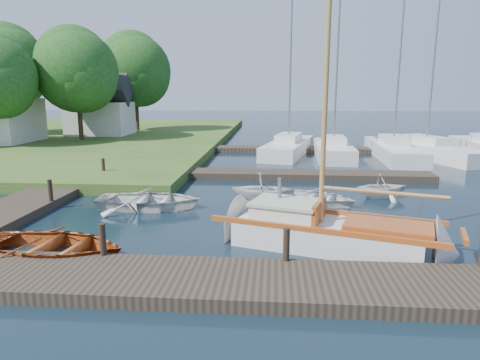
# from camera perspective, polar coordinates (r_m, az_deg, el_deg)

# --- Properties ---
(ground) EXTENTS (160.00, 160.00, 0.00)m
(ground) POSITION_cam_1_polar(r_m,az_deg,el_deg) (15.35, 0.00, -4.39)
(ground) COLOR black
(ground) RESTS_ON ground
(near_dock) EXTENTS (18.00, 2.20, 0.30)m
(near_dock) POSITION_cam_1_polar(r_m,az_deg,el_deg) (9.69, -2.85, -13.45)
(near_dock) COLOR black
(near_dock) RESTS_ON ground
(left_dock) EXTENTS (2.20, 18.00, 0.30)m
(left_dock) POSITION_cam_1_polar(r_m,az_deg,el_deg) (19.48, -23.67, -1.44)
(left_dock) COLOR black
(left_dock) RESTS_ON ground
(far_dock) EXTENTS (14.00, 1.60, 0.30)m
(far_dock) POSITION_cam_1_polar(r_m,az_deg,el_deg) (21.61, 6.65, 0.72)
(far_dock) COLOR black
(far_dock) RESTS_ON ground
(pontoon) EXTENTS (30.00, 1.60, 0.30)m
(pontoon) POSITION_cam_1_polar(r_m,az_deg,el_deg) (32.21, 20.43, 3.71)
(pontoon) COLOR black
(pontoon) RESTS_ON ground
(mooring_post_1) EXTENTS (0.16, 0.16, 0.80)m
(mooring_post_1) POSITION_cam_1_polar(r_m,az_deg,el_deg) (11.14, -17.84, -7.55)
(mooring_post_1) COLOR black
(mooring_post_1) RESTS_ON near_dock
(mooring_post_2) EXTENTS (0.16, 0.16, 0.80)m
(mooring_post_2) POSITION_cam_1_polar(r_m,az_deg,el_deg) (10.34, 6.20, -8.54)
(mooring_post_2) COLOR black
(mooring_post_2) RESTS_ON near_dock
(mooring_post_4) EXTENTS (0.16, 0.16, 0.80)m
(mooring_post_4) POSITION_cam_1_polar(r_m,az_deg,el_deg) (17.18, -23.97, -1.26)
(mooring_post_4) COLOR black
(mooring_post_4) RESTS_ON left_dock
(mooring_post_5) EXTENTS (0.16, 0.16, 0.80)m
(mooring_post_5) POSITION_cam_1_polar(r_m,az_deg,el_deg) (21.61, -17.76, 1.71)
(mooring_post_5) COLOR black
(mooring_post_5) RESTS_ON left_dock
(sailboat) EXTENTS (7.41, 4.06, 9.83)m
(sailboat) POSITION_cam_1_polar(r_m,az_deg,el_deg) (12.28, 12.29, -7.19)
(sailboat) COLOR silver
(sailboat) RESTS_ON ground
(dinghy) EXTENTS (4.26, 3.28, 0.82)m
(dinghy) POSITION_cam_1_polar(r_m,az_deg,el_deg) (12.32, -23.80, -7.56)
(dinghy) COLOR #9C4716
(dinghy) RESTS_ON ground
(tender_a) EXTENTS (3.93, 2.85, 0.80)m
(tender_a) POSITION_cam_1_polar(r_m,az_deg,el_deg) (16.21, -12.07, -2.31)
(tender_a) COLOR silver
(tender_a) RESTS_ON ground
(tender_b) EXTENTS (2.58, 2.27, 1.28)m
(tender_b) POSITION_cam_1_polar(r_m,az_deg,el_deg) (16.66, 3.07, -0.84)
(tender_b) COLOR silver
(tender_b) RESTS_ON ground
(tender_c) EXTENTS (3.83, 3.43, 0.65)m
(tender_c) POSITION_cam_1_polar(r_m,az_deg,el_deg) (16.80, 10.10, -1.99)
(tender_c) COLOR silver
(tender_c) RESTS_ON ground
(tender_d) EXTENTS (2.49, 2.27, 1.13)m
(tender_d) POSITION_cam_1_polar(r_m,az_deg,el_deg) (18.29, 18.47, -0.53)
(tender_d) COLOR silver
(tender_d) RESTS_ON ground
(marina_boat_1) EXTENTS (4.08, 8.92, 11.25)m
(marina_boat_1) POSITION_cam_1_polar(r_m,az_deg,el_deg) (29.54, 6.50, 4.53)
(marina_boat_1) COLOR silver
(marina_boat_1) RESTS_ON ground
(marina_boat_2) EXTENTS (2.50, 7.18, 11.99)m
(marina_boat_2) POSITION_cam_1_polar(r_m,az_deg,el_deg) (28.56, 12.34, 4.12)
(marina_boat_2) COLOR silver
(marina_boat_2) RESTS_ON ground
(marina_boat_3) EXTENTS (2.60, 9.48, 10.98)m
(marina_boat_3) POSITION_cam_1_polar(r_m,az_deg,el_deg) (29.64, 19.75, 3.92)
(marina_boat_3) COLOR silver
(marina_boat_3) RESTS_ON ground
(marina_boat_4) EXTENTS (5.30, 9.41, 10.15)m
(marina_boat_4) POSITION_cam_1_polar(r_m,az_deg,el_deg) (30.50, 23.57, 3.83)
(marina_boat_4) COLOR silver
(marina_boat_4) RESTS_ON ground
(house_c) EXTENTS (5.25, 4.00, 5.28)m
(house_c) POSITION_cam_1_polar(r_m,az_deg,el_deg) (39.73, -18.16, 8.80)
(house_c) COLOR beige
(house_c) RESTS_ON shore
(tree_3) EXTENTS (6.41, 6.38, 8.74)m
(tree_3) POSITION_cam_1_polar(r_m,az_deg,el_deg) (36.11, -20.94, 13.50)
(tree_3) COLOR #332114
(tree_3) RESTS_ON shore
(tree_4) EXTENTS (7.01, 7.01, 9.66)m
(tree_4) POSITION_cam_1_polar(r_m,az_deg,el_deg) (43.47, -28.52, 13.19)
(tree_4) COLOR #332114
(tree_4) RESTS_ON shore
(tree_7) EXTENTS (6.83, 6.83, 9.38)m
(tree_7) POSITION_cam_1_polar(r_m,az_deg,el_deg) (42.85, -13.82, 14.07)
(tree_7) COLOR #332114
(tree_7) RESTS_ON shore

